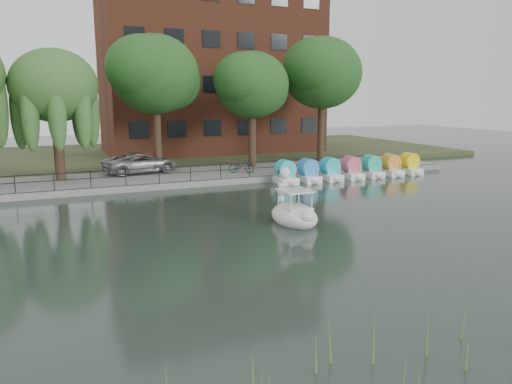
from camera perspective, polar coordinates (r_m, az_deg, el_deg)
ground_plane at (r=19.70m, az=3.28°, el=-5.89°), size 120.00×120.00×0.00m
promenade at (r=34.35m, az=-8.72°, el=1.67°), size 40.00×6.00×0.40m
kerb at (r=31.55m, az=-7.36°, el=0.87°), size 40.00×0.25×0.40m
land_strip at (r=47.91m, az=-12.99°, el=4.13°), size 60.00×22.00×0.36m
railing at (r=31.59m, az=-7.50°, el=2.62°), size 32.00×0.05×1.00m
apartment_building at (r=49.42m, az=-5.17°, el=15.23°), size 20.00×10.07×18.00m
willow_mid at (r=33.85m, az=-22.09°, el=11.14°), size 5.32×5.32×8.15m
broadleaf_center at (r=35.65m, az=-11.48°, el=12.99°), size 6.00×6.00×9.25m
broadleaf_right at (r=37.26m, az=-0.45°, el=12.07°), size 5.40×5.40×8.32m
broadleaf_far at (r=41.12m, az=7.59°, el=13.29°), size 6.30×6.30×9.71m
minivan at (r=35.42m, az=-13.02°, el=3.45°), size 3.86×6.29×1.63m
bicycle at (r=34.67m, az=-1.67°, el=3.05°), size 1.19×1.82×1.00m
swan_boat at (r=22.67m, az=4.32°, el=-2.23°), size 1.87×3.01×2.43m
pedal_boat_row at (r=35.34m, az=10.82°, el=2.53°), size 11.35×1.70×1.40m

